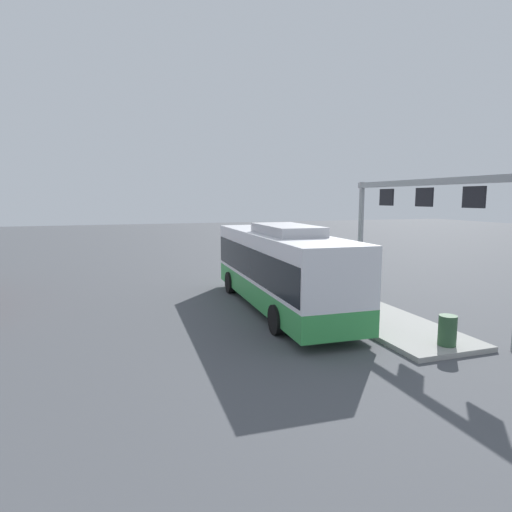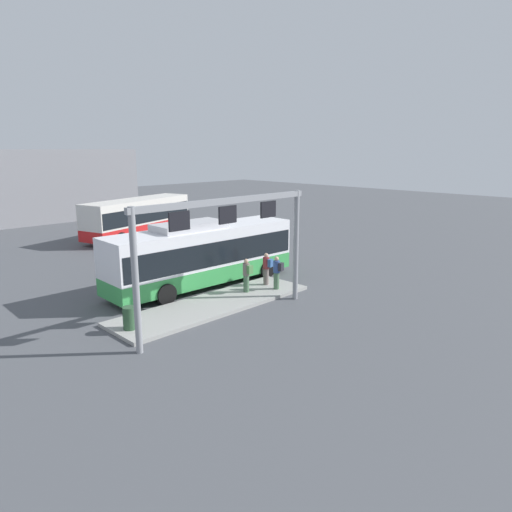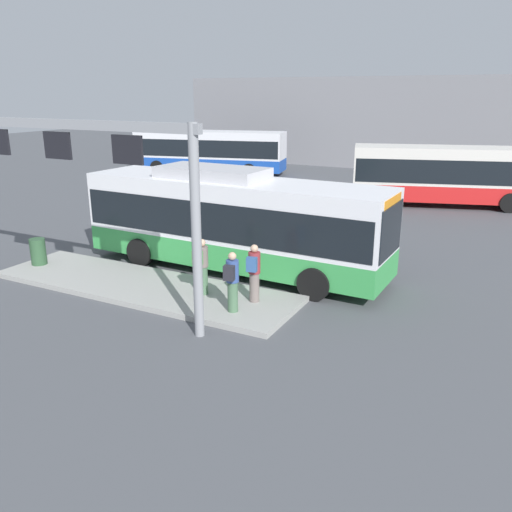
{
  "view_description": "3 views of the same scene",
  "coord_description": "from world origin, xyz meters",
  "px_view_note": "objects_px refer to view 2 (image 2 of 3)",
  "views": [
    {
      "loc": [
        -15.84,
        6.28,
        4.48
      ],
      "look_at": [
        3.37,
        -0.14,
        1.73
      ],
      "focal_mm": 30.19,
      "sensor_mm": 36.0,
      "label": 1
    },
    {
      "loc": [
        -14.53,
        -18.42,
        7.06
      ],
      "look_at": [
        3.04,
        -0.86,
        1.25
      ],
      "focal_mm": 32.35,
      "sensor_mm": 36.0,
      "label": 2
    },
    {
      "loc": [
        8.5,
        -14.82,
        5.84
      ],
      "look_at": [
        1.63,
        -1.5,
        1.15
      ],
      "focal_mm": 36.89,
      "sensor_mm": 36.0,
      "label": 3
    }
  ],
  "objects_px": {
    "person_boarding": "(267,268)",
    "person_waiting_near": "(247,274)",
    "bus_background_right": "(138,215)",
    "person_waiting_mid": "(277,272)",
    "bus_main": "(203,252)",
    "trash_bin": "(130,318)"
  },
  "relations": [
    {
      "from": "bus_background_right",
      "to": "person_waiting_mid",
      "type": "height_order",
      "value": "bus_background_right"
    },
    {
      "from": "person_boarding",
      "to": "person_waiting_mid",
      "type": "xyz_separation_m",
      "value": [
        -0.19,
        -0.9,
        0.0
      ]
    },
    {
      "from": "bus_background_right",
      "to": "trash_bin",
      "type": "relative_size",
      "value": 11.47
    },
    {
      "from": "person_waiting_near",
      "to": "person_waiting_mid",
      "type": "bearing_deg",
      "value": -117.22
    },
    {
      "from": "bus_main",
      "to": "person_waiting_near",
      "type": "xyz_separation_m",
      "value": [
        0.52,
        -2.74,
        -0.76
      ]
    },
    {
      "from": "person_waiting_mid",
      "to": "bus_background_right",
      "type": "bearing_deg",
      "value": -19.57
    },
    {
      "from": "person_waiting_near",
      "to": "trash_bin",
      "type": "xyz_separation_m",
      "value": [
        -6.54,
        -0.2,
        -0.44
      ]
    },
    {
      "from": "person_waiting_near",
      "to": "trash_bin",
      "type": "height_order",
      "value": "person_waiting_near"
    },
    {
      "from": "bus_main",
      "to": "person_waiting_mid",
      "type": "height_order",
      "value": "bus_main"
    },
    {
      "from": "bus_background_right",
      "to": "person_boarding",
      "type": "height_order",
      "value": "bus_background_right"
    },
    {
      "from": "trash_bin",
      "to": "person_waiting_mid",
      "type": "bearing_deg",
      "value": -3.72
    },
    {
      "from": "bus_main",
      "to": "person_waiting_mid",
      "type": "xyz_separation_m",
      "value": [
        1.93,
        -3.46,
        -0.76
      ]
    },
    {
      "from": "bus_main",
      "to": "trash_bin",
      "type": "xyz_separation_m",
      "value": [
        -6.03,
        -2.94,
        -1.2
      ]
    },
    {
      "from": "person_boarding",
      "to": "person_waiting_mid",
      "type": "bearing_deg",
      "value": 156.52
    },
    {
      "from": "bus_background_right",
      "to": "person_boarding",
      "type": "distance_m",
      "value": 17.32
    },
    {
      "from": "bus_main",
      "to": "person_boarding",
      "type": "bearing_deg",
      "value": -48.74
    },
    {
      "from": "person_waiting_near",
      "to": "person_waiting_mid",
      "type": "xyz_separation_m",
      "value": [
        1.42,
        -0.72,
        0.0
      ]
    },
    {
      "from": "bus_background_right",
      "to": "person_waiting_mid",
      "type": "xyz_separation_m",
      "value": [
        -2.97,
        -17.98,
        -0.73
      ]
    },
    {
      "from": "bus_background_right",
      "to": "person_boarding",
      "type": "bearing_deg",
      "value": 64.44
    },
    {
      "from": "person_boarding",
      "to": "trash_bin",
      "type": "xyz_separation_m",
      "value": [
        -8.15,
        -0.38,
        -0.44
      ]
    },
    {
      "from": "bus_main",
      "to": "bus_background_right",
      "type": "bearing_deg",
      "value": 72.93
    },
    {
      "from": "person_boarding",
      "to": "person_waiting_near",
      "type": "bearing_deg",
      "value": 84.77
    }
  ]
}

